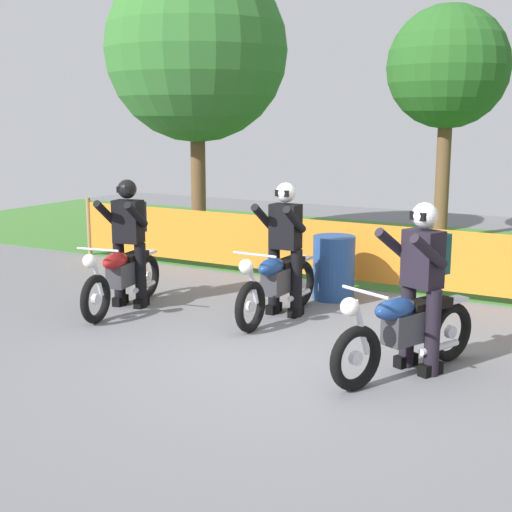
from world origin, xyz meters
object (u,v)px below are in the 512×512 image
motorcycle_third (406,330)px  rider_lead (129,236)px  motorcycle_trailing (277,284)px  rider_trailing (285,244)px  rider_third (423,278)px  motorcycle_lead (122,277)px  spare_drum (334,267)px

motorcycle_third → rider_lead: bearing=-76.4°
motorcycle_trailing → rider_trailing: bearing=-179.4°
rider_third → rider_lead: bearing=-73.4°
motorcycle_third → rider_trailing: 2.46m
rider_lead → rider_trailing: same height
motorcycle_trailing → rider_trailing: rider_trailing is taller
motorcycle_trailing → motorcycle_third: bearing=61.1°
motorcycle_lead → rider_lead: size_ratio=1.14×
rider_third → spare_drum: 2.95m
motorcycle_trailing → spare_drum: bearing=171.3°
motorcycle_lead → motorcycle_third: motorcycle_third is taller
spare_drum → motorcycle_lead: bearing=-138.8°
motorcycle_trailing → rider_trailing: 0.51m
rider_lead → rider_trailing: 2.08m
motorcycle_lead → rider_third: size_ratio=1.14×
motorcycle_third → rider_lead: (-4.00, 0.73, 0.50)m
motorcycle_lead → motorcycle_third: 4.00m
rider_third → motorcycle_trailing: bearing=-90.5°
motorcycle_third → rider_trailing: (-2.01, 1.34, 0.46)m
rider_lead → rider_trailing: size_ratio=1.00×
motorcycle_lead → rider_trailing: (1.95, 0.82, 0.47)m
motorcycle_third → rider_third: (0.09, 0.20, 0.50)m
motorcycle_lead → rider_lead: bearing=-179.5°
motorcycle_trailing → rider_trailing: size_ratio=1.16×
motorcycle_third → motorcycle_trailing: bearing=-95.8°
motorcycle_trailing → rider_lead: 2.09m
rider_lead → spare_drum: (2.20, 1.69, -0.51)m
rider_third → spare_drum: bearing=-115.7°
motorcycle_lead → spare_drum: bearing=121.3°
motorcycle_lead → rider_trailing: rider_trailing is taller
rider_third → spare_drum: size_ratio=1.92×
motorcycle_third → rider_lead: 4.10m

